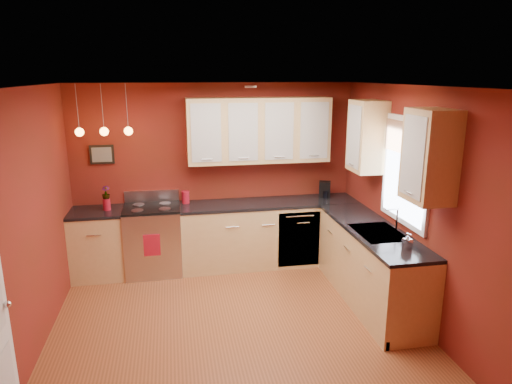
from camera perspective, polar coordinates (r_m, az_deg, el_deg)
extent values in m
plane|color=#9B522D|center=(5.16, -2.27, -17.24)|extent=(4.20, 4.20, 0.00)
cube|color=beige|center=(4.38, -2.62, 13.02)|extent=(4.00, 4.20, 0.02)
cube|color=maroon|center=(6.62, -5.04, 2.16)|extent=(4.00, 0.02, 2.60)
cube|color=maroon|center=(2.72, 4.22, -16.89)|extent=(4.00, 0.02, 2.60)
cube|color=maroon|center=(4.77, -27.02, -4.36)|extent=(0.02, 4.20, 2.60)
cube|color=maroon|center=(5.26, 19.68, -1.93)|extent=(0.02, 4.20, 2.60)
cube|color=#D9B374|center=(6.63, -19.04, -6.27)|extent=(0.70, 0.60, 0.90)
cube|color=#D9B374|center=(6.68, 1.65, -5.27)|extent=(2.54, 0.60, 0.90)
cube|color=#D9B374|center=(5.78, 14.12, -8.98)|extent=(0.60, 2.10, 0.90)
cube|color=black|center=(6.48, -19.38, -2.38)|extent=(0.70, 0.62, 0.04)
cube|color=black|center=(6.54, 1.68, -1.39)|extent=(2.54, 0.62, 0.04)
cube|color=black|center=(5.61, 14.41, -4.57)|extent=(0.62, 2.10, 0.04)
cube|color=#B9B9BE|center=(6.55, -12.69, -5.96)|extent=(0.76, 0.64, 0.92)
cube|color=black|center=(6.26, -12.78, -6.74)|extent=(0.55, 0.02, 0.32)
cylinder|color=#B9B9BE|center=(6.17, -12.91, -4.70)|extent=(0.60, 0.02, 0.02)
cube|color=black|center=(6.40, -12.93, -1.97)|extent=(0.76, 0.60, 0.03)
cylinder|color=gray|center=(6.27, -14.62, -2.23)|extent=(0.16, 0.16, 0.01)
cylinder|color=gray|center=(6.25, -11.33, -2.08)|extent=(0.16, 0.16, 0.01)
cylinder|color=gray|center=(6.54, -14.47, -1.53)|extent=(0.16, 0.16, 0.01)
cylinder|color=gray|center=(6.52, -11.32, -1.39)|extent=(0.16, 0.16, 0.01)
cube|color=#B9B9BE|center=(6.66, -12.89, -0.47)|extent=(0.76, 0.04, 0.16)
cube|color=#B9B9BE|center=(6.50, 5.40, -5.90)|extent=(0.60, 0.02, 0.80)
cube|color=gray|center=(5.49, 15.06, -5.12)|extent=(0.50, 0.70, 0.05)
cube|color=black|center=(5.64, 14.32, -4.65)|extent=(0.42, 0.30, 0.02)
cube|color=black|center=(5.35, 15.83, -5.81)|extent=(0.42, 0.30, 0.02)
cylinder|color=silver|center=(5.53, 17.24, -3.31)|extent=(0.02, 0.02, 0.28)
cylinder|color=silver|center=(5.46, 16.69, -2.07)|extent=(0.16, 0.02, 0.02)
cube|color=white|center=(5.42, 18.25, 2.48)|extent=(0.04, 1.02, 1.22)
cube|color=white|center=(5.41, 18.11, 2.48)|extent=(0.01, 0.90, 1.10)
cube|color=#94654A|center=(5.35, 18.28, 6.35)|extent=(0.02, 0.96, 0.36)
cube|color=silver|center=(4.20, -28.75, -19.26)|extent=(0.00, 0.28, 0.40)
sphere|color=silver|center=(4.08, -28.64, -12.23)|extent=(0.06, 0.06, 0.06)
cube|color=#D9B374|center=(6.43, 0.36, 7.72)|extent=(2.00, 0.35, 0.90)
cube|color=#D9B374|center=(5.32, 16.90, 5.65)|extent=(0.35, 1.95, 0.90)
cube|color=black|center=(6.57, -18.70, 4.46)|extent=(0.32, 0.03, 0.26)
cylinder|color=gray|center=(6.21, -21.45, 9.73)|extent=(0.01, 0.01, 0.60)
sphere|color=#FFA53F|center=(6.23, -21.19, 6.99)|extent=(0.11, 0.11, 0.11)
cylinder|color=gray|center=(6.16, -18.67, 9.94)|extent=(0.01, 0.01, 0.60)
sphere|color=#FFA53F|center=(6.19, -18.45, 7.18)|extent=(0.11, 0.11, 0.11)
cylinder|color=gray|center=(6.13, -15.85, 10.13)|extent=(0.01, 0.01, 0.60)
sphere|color=#FFA53F|center=(6.15, -15.66, 7.35)|extent=(0.11, 0.11, 0.11)
cylinder|color=#A61124|center=(6.51, -8.79, -0.71)|extent=(0.11, 0.11, 0.16)
cylinder|color=#A61124|center=(6.49, -8.82, 0.03)|extent=(0.11, 0.11, 0.02)
cylinder|color=#A61124|center=(6.43, -18.16, -1.47)|extent=(0.10, 0.10, 0.16)
imported|color=#A61124|center=(6.39, -18.27, -0.14)|extent=(0.11, 0.11, 0.19)
cube|color=black|center=(6.82, 8.58, 0.34)|extent=(0.20, 0.18, 0.24)
cylinder|color=black|center=(6.80, 8.69, -0.28)|extent=(0.12, 0.12, 0.11)
imported|color=silver|center=(5.02, 18.41, -5.87)|extent=(0.10, 0.10, 0.18)
cube|color=#A61124|center=(6.22, -12.88, -6.50)|extent=(0.22, 0.01, 0.29)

